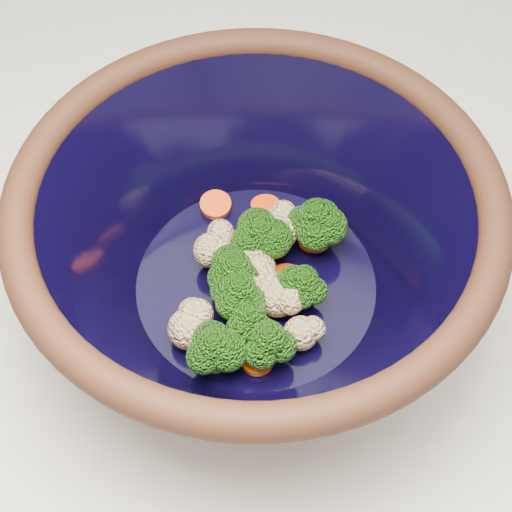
{
  "coord_description": "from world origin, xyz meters",
  "views": [
    {
      "loc": [
        0.01,
        -0.39,
        1.43
      ],
      "look_at": [
        -0.09,
        -0.09,
        0.97
      ],
      "focal_mm": 50.0,
      "sensor_mm": 36.0,
      "label": 1
    }
  ],
  "objects": [
    {
      "name": "counter",
      "position": [
        0.0,
        0.0,
        0.45
      ],
      "size": [
        1.2,
        1.2,
        0.9
      ],
      "primitive_type": "cube",
      "color": "silver",
      "rests_on": "ground"
    },
    {
      "name": "mixing_bowl",
      "position": [
        -0.09,
        -0.09,
        0.99
      ],
      "size": [
        0.44,
        0.44,
        0.16
      ],
      "rotation": [
        0.0,
        0.0,
        -0.37
      ],
      "color": "black",
      "rests_on": "counter"
    },
    {
      "name": "vegetable_pile",
      "position": [
        -0.09,
        -0.1,
        0.96
      ],
      "size": [
        0.14,
        0.19,
        0.06
      ],
      "color": "#608442",
      "rests_on": "mixing_bowl"
    }
  ]
}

